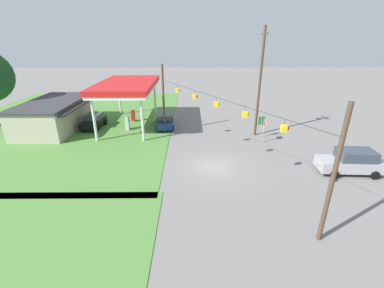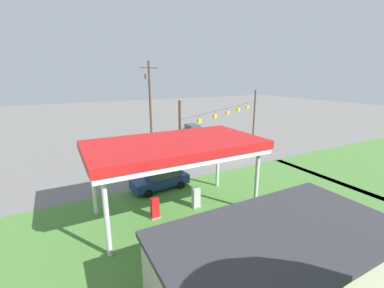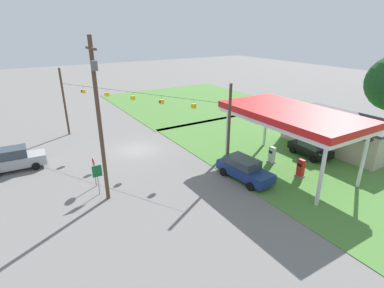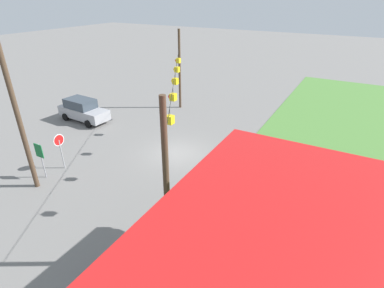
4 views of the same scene
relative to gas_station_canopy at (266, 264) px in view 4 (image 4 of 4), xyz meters
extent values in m
plane|color=slate|center=(-11.20, -9.52, -4.92)|extent=(160.00, 160.00, 0.00)
cube|color=silver|center=(0.00, 0.00, -0.22)|extent=(11.63, 6.21, 0.35)
cube|color=red|center=(0.00, 0.00, 0.23)|extent=(11.83, 6.41, 0.55)
cylinder|color=silver|center=(-5.21, -2.50, -2.66)|extent=(0.28, 0.28, 4.52)
cylinder|color=silver|center=(-5.21, 2.50, -2.66)|extent=(0.28, 0.28, 4.52)
cube|color=#333D47|center=(-0.74, -4.36, -3.45)|extent=(2.89, 1.94, 0.66)
cylinder|color=black|center=(-2.07, -3.53, -4.58)|extent=(0.70, 0.28, 0.68)
cylinder|color=black|center=(-1.90, -5.41, -4.58)|extent=(0.70, 0.28, 0.68)
cube|color=#9E9EA3|center=(-12.46, -20.37, -4.13)|extent=(2.10, 5.07, 0.89)
cube|color=#333D47|center=(-12.48, -20.67, -3.29)|extent=(1.84, 2.82, 0.80)
cylinder|color=black|center=(-13.33, -18.78, -4.58)|extent=(0.25, 0.69, 0.68)
cylinder|color=black|center=(-11.44, -18.88, -4.58)|extent=(0.25, 0.69, 0.68)
cylinder|color=black|center=(-13.49, -21.87, -4.58)|extent=(0.25, 0.69, 0.68)
cylinder|color=black|center=(-11.60, -21.96, -4.58)|extent=(0.25, 0.69, 0.68)
cylinder|color=#99999E|center=(-5.74, -15.12, -3.87)|extent=(0.08, 0.08, 2.10)
cylinder|color=white|center=(-5.74, -15.12, -2.82)|extent=(0.80, 0.03, 0.80)
cylinder|color=red|center=(-5.74, -15.12, -2.82)|extent=(0.70, 0.03, 0.70)
cylinder|color=gray|center=(-4.37, -15.24, -3.72)|extent=(0.07, 0.07, 2.40)
cube|color=#146B33|center=(-4.32, -15.24, -2.97)|extent=(0.04, 0.70, 0.90)
cylinder|color=#4C3828|center=(-3.45, -14.85, 0.78)|extent=(0.28, 0.28, 11.41)
cylinder|color=#4C3828|center=(-19.88, -14.52, -1.08)|extent=(0.24, 0.24, 7.67)
cylinder|color=#4C3828|center=(-2.52, -4.52, -1.08)|extent=(0.24, 0.24, 7.67)
cylinder|color=black|center=(-11.20, -9.52, 1.06)|extent=(17.38, 10.02, 0.02)
cylinder|color=black|center=(-16.99, -12.85, 0.89)|extent=(0.02, 0.02, 0.35)
cube|color=yellow|center=(-16.99, -12.85, 0.51)|extent=(0.32, 0.32, 0.40)
sphere|color=red|center=(-16.99, -13.02, 0.51)|extent=(0.28, 0.28, 0.28)
cylinder|color=black|center=(-14.10, -11.18, 0.89)|extent=(0.02, 0.02, 0.35)
cube|color=yellow|center=(-14.10, -11.18, 0.51)|extent=(0.32, 0.32, 0.40)
sphere|color=yellow|center=(-14.10, -11.35, 0.51)|extent=(0.28, 0.28, 0.28)
cylinder|color=black|center=(-11.20, -9.52, 0.89)|extent=(0.02, 0.02, 0.35)
cube|color=yellow|center=(-11.20, -9.52, 0.51)|extent=(0.32, 0.32, 0.40)
sphere|color=yellow|center=(-11.20, -9.69, 0.51)|extent=(0.28, 0.28, 0.28)
cylinder|color=black|center=(-8.31, -7.85, 0.89)|extent=(0.02, 0.02, 0.35)
cube|color=yellow|center=(-8.31, -7.85, 0.51)|extent=(0.32, 0.32, 0.40)
sphere|color=red|center=(-8.31, -8.02, 0.51)|extent=(0.28, 0.28, 0.28)
cylinder|color=black|center=(-5.41, -6.18, 0.89)|extent=(0.02, 0.02, 0.35)
cube|color=yellow|center=(-5.41, -6.18, 0.51)|extent=(0.32, 0.32, 0.40)
sphere|color=yellow|center=(-5.41, -6.35, 0.51)|extent=(0.28, 0.28, 0.28)
camera|label=1|loc=(-30.86, -7.46, 5.31)|focal=24.00mm
camera|label=2|loc=(6.96, 15.40, 4.75)|focal=24.00mm
camera|label=3|loc=(16.14, -19.60, 6.92)|focal=28.00mm
camera|label=4|loc=(5.22, 0.93, 5.73)|focal=28.00mm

